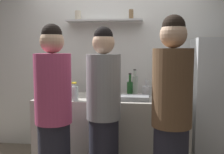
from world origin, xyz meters
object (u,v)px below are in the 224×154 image
wine_bottle_dark_glass (92,92)px  wine_bottle_amber_glass (112,85)px  baking_pan (134,98)px  wine_bottle_green_glass (130,88)px  water_bottle_plastic (74,93)px  wine_bottle_pale_glass (135,85)px  person_grey_hoodie (104,114)px  utensil_holder (146,91)px  person_pink_top (54,118)px  refrigerator (219,102)px  person_brown_jacket (171,120)px

wine_bottle_dark_glass → wine_bottle_amber_glass: (0.16, 0.45, 0.02)m
baking_pan → wine_bottle_green_glass: size_ratio=1.17×
wine_bottle_green_glass → water_bottle_plastic: wine_bottle_green_glass is taller
wine_bottle_pale_glass → person_grey_hoodie: bearing=-108.1°
utensil_holder → person_pink_top: 1.27m
refrigerator → wine_bottle_amber_glass: refrigerator is taller
baking_pan → person_grey_hoodie: 0.55m
refrigerator → wine_bottle_green_glass: size_ratio=5.66×
wine_bottle_green_glass → wine_bottle_pale_glass: size_ratio=0.87×
wine_bottle_green_glass → wine_bottle_dark_glass: wine_bottle_dark_glass is taller
wine_bottle_green_glass → wine_bottle_pale_glass: 0.14m
wine_bottle_dark_glass → person_brown_jacket: bearing=-36.5°
wine_bottle_amber_glass → person_pink_top: person_pink_top is taller
wine_bottle_amber_glass → person_brown_jacket: (0.65, -1.05, -0.15)m
wine_bottle_dark_glass → utensil_holder: bearing=32.8°
wine_bottle_amber_glass → water_bottle_plastic: bearing=-131.2°
wine_bottle_green_glass → baking_pan: bearing=-75.2°
person_pink_top → person_grey_hoodie: size_ratio=1.01×
wine_bottle_dark_glass → person_grey_hoodie: 0.40m
wine_bottle_dark_glass → person_brown_jacket: 1.02m
wine_bottle_dark_glass → person_pink_top: bearing=-115.6°
wine_bottle_amber_glass → person_grey_hoodie: size_ratio=0.18×
water_bottle_plastic → refrigerator: bearing=19.2°
wine_bottle_green_glass → wine_bottle_dark_glass: bearing=-135.3°
wine_bottle_green_glass → person_grey_hoodie: bearing=-107.2°
refrigerator → wine_bottle_pale_glass: 1.12m
utensil_holder → wine_bottle_pale_glass: 0.21m
refrigerator → wine_bottle_pale_glass: size_ratio=4.94×
wine_bottle_dark_glass → baking_pan: bearing=18.1°
baking_pan → person_grey_hoodie: size_ratio=0.20×
baking_pan → person_grey_hoodie: (-0.28, -0.47, -0.09)m
person_brown_jacket → wine_bottle_amber_glass: bearing=-154.5°
person_pink_top → person_brown_jacket: (1.07, -0.06, 0.03)m
wine_bottle_amber_glass → water_bottle_plastic: (-0.38, -0.43, -0.03)m
refrigerator → person_pink_top: person_pink_top is taller
person_pink_top → person_brown_jacket: bearing=161.0°
refrigerator → wine_bottle_green_glass: refrigerator is taller
baking_pan → wine_bottle_dark_glass: (-0.46, -0.15, 0.08)m
baking_pan → utensil_holder: utensil_holder is taller
wine_bottle_pale_glass → person_pink_top: size_ratio=0.19×
water_bottle_plastic → person_pink_top: 0.58m
utensil_holder → wine_bottle_amber_glass: (-0.44, 0.06, 0.06)m
person_pink_top → person_brown_jacket: size_ratio=0.97×
wine_bottle_dark_glass → refrigerator: bearing=22.4°
wine_bottle_green_glass → wine_bottle_amber_glass: 0.25m
baking_pan → water_bottle_plastic: size_ratio=1.60×
utensil_holder → wine_bottle_dark_glass: wine_bottle_dark_glass is taller
wine_bottle_green_glass → wine_bottle_amber_glass: bearing=166.6°
wine_bottle_dark_glass → water_bottle_plastic: bearing=174.1°
baking_pan → wine_bottle_pale_glass: 0.38m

